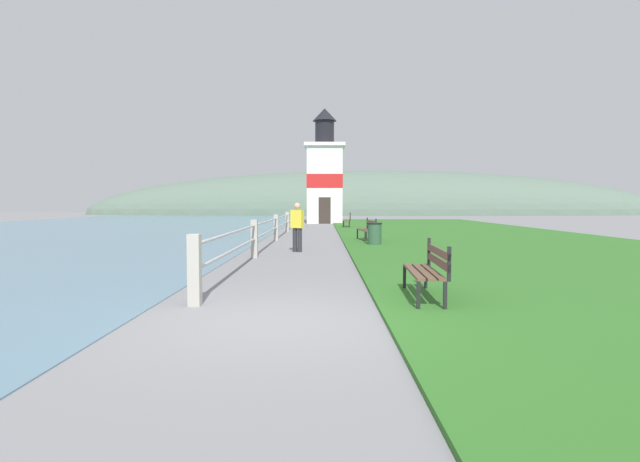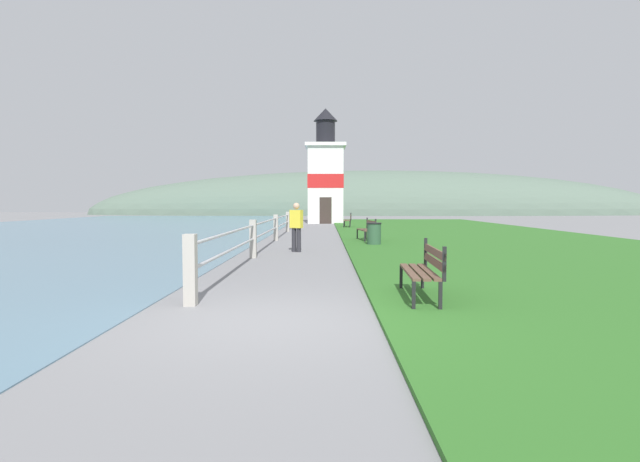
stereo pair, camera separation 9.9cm
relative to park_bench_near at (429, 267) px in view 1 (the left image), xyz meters
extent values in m
plane|color=slate|center=(-2.27, -1.37, -0.54)|extent=(160.00, 160.00, 0.00)
cube|color=#2D6623|center=(5.14, 14.63, -0.51)|extent=(12.00, 48.00, 0.06)
cube|color=slate|center=(-16.18, 14.63, -0.53)|extent=(24.00, 76.80, 0.01)
cube|color=#A8A399|center=(-3.58, -0.37, 0.00)|extent=(0.18, 0.18, 1.08)
cube|color=#A8A399|center=(-3.58, 6.18, 0.00)|extent=(0.18, 0.18, 1.08)
cube|color=#A8A399|center=(-3.58, 12.73, 0.00)|extent=(0.18, 0.18, 1.08)
cube|color=#A8A399|center=(-3.58, 19.28, 0.00)|extent=(0.18, 0.18, 1.08)
cube|color=#A8A399|center=(-3.58, 25.83, 0.00)|extent=(0.18, 0.18, 1.08)
cylinder|color=#B2B2B7|center=(-3.58, 12.73, 0.38)|extent=(0.06, 26.20, 0.06)
cylinder|color=#B2B2B7|center=(-3.58, 12.73, 0.00)|extent=(0.06, 26.20, 0.06)
cube|color=brown|center=(-0.24, 0.01, -0.07)|extent=(0.20, 1.77, 0.04)
cube|color=brown|center=(-0.09, 0.00, -0.07)|extent=(0.20, 1.77, 0.04)
cube|color=brown|center=(0.06, 0.00, -0.07)|extent=(0.20, 1.77, 0.04)
cube|color=brown|center=(0.14, -0.01, 0.25)|extent=(0.14, 1.77, 0.11)
cube|color=brown|center=(0.14, -0.01, 0.09)|extent=(0.14, 1.77, 0.11)
cube|color=black|center=(-0.32, -0.85, -0.31)|extent=(0.05, 0.05, 0.45)
cube|color=black|center=(-0.23, 0.87, -0.31)|extent=(0.05, 0.05, 0.45)
cube|color=black|center=(0.05, -0.86, -0.31)|extent=(0.05, 0.05, 0.45)
cube|color=black|center=(0.14, 0.85, -0.31)|extent=(0.05, 0.05, 0.45)
cube|color=black|center=(0.10, -0.87, 0.16)|extent=(0.05, 0.05, 0.49)
cube|color=black|center=(0.19, 0.85, 0.16)|extent=(0.05, 0.05, 0.49)
cube|color=brown|center=(-0.07, 12.25, -0.07)|extent=(0.31, 1.69, 0.04)
cube|color=brown|center=(0.07, 12.26, -0.07)|extent=(0.31, 1.69, 0.04)
cube|color=brown|center=(0.22, 12.28, -0.07)|extent=(0.31, 1.69, 0.04)
cube|color=brown|center=(0.31, 12.29, 0.25)|extent=(0.25, 1.69, 0.11)
cube|color=brown|center=(0.31, 12.29, 0.09)|extent=(0.25, 1.69, 0.11)
cube|color=black|center=(-0.02, 11.43, -0.31)|extent=(0.06, 0.06, 0.45)
cube|color=black|center=(-0.21, 13.06, -0.31)|extent=(0.06, 0.06, 0.45)
cube|color=black|center=(0.35, 11.47, -0.31)|extent=(0.06, 0.06, 0.45)
cube|color=black|center=(0.16, 13.10, -0.31)|extent=(0.06, 0.06, 0.45)
cube|color=black|center=(0.40, 11.48, 0.16)|extent=(0.06, 0.06, 0.49)
cube|color=black|center=(0.21, 13.11, 0.16)|extent=(0.06, 0.06, 0.49)
cube|color=brown|center=(-0.30, 23.65, -0.07)|extent=(0.23, 1.66, 0.04)
cube|color=brown|center=(-0.16, 23.64, -0.07)|extent=(0.23, 1.66, 0.04)
cube|color=brown|center=(-0.01, 23.63, -0.07)|extent=(0.23, 1.66, 0.04)
cube|color=brown|center=(0.08, 23.63, 0.25)|extent=(0.17, 1.65, 0.11)
cube|color=brown|center=(0.08, 23.63, 0.09)|extent=(0.17, 1.65, 0.11)
cube|color=black|center=(-0.40, 22.85, -0.31)|extent=(0.05, 0.05, 0.45)
cube|color=black|center=(-0.29, 24.45, -0.31)|extent=(0.05, 0.05, 0.45)
cube|color=black|center=(-0.03, 22.83, -0.31)|extent=(0.05, 0.05, 0.45)
cube|color=black|center=(0.08, 24.43, -0.31)|extent=(0.05, 0.05, 0.45)
cube|color=black|center=(0.02, 22.83, 0.16)|extent=(0.05, 0.05, 0.49)
cube|color=black|center=(0.13, 24.43, 0.16)|extent=(0.05, 0.05, 0.49)
cube|color=white|center=(-1.51, 31.16, 2.40)|extent=(2.69, 2.69, 5.87)
cube|color=red|center=(-1.51, 31.16, 2.69)|extent=(2.73, 2.73, 1.06)
cube|color=white|center=(-1.51, 31.16, 5.46)|extent=(3.10, 3.10, 0.25)
cylinder|color=black|center=(-1.51, 31.16, 6.47)|extent=(1.48, 1.48, 1.77)
cone|color=black|center=(-1.51, 31.16, 7.84)|extent=(1.85, 1.85, 0.98)
cube|color=#332823|center=(-1.51, 29.79, 0.46)|extent=(0.90, 0.06, 2.00)
cylinder|color=#28282D|center=(-2.54, 8.01, -0.16)|extent=(0.14, 0.14, 0.76)
cylinder|color=#28282D|center=(-2.39, 7.94, -0.16)|extent=(0.14, 0.14, 0.76)
cube|color=yellow|center=(-2.47, 7.97, 0.51)|extent=(0.43, 0.34, 0.57)
sphere|color=tan|center=(-2.47, 7.97, 0.92)|extent=(0.21, 0.21, 0.21)
cylinder|color=#2D5138|center=(0.22, 10.23, -0.14)|extent=(0.50, 0.50, 0.80)
cylinder|color=black|center=(0.22, 10.23, 0.28)|extent=(0.54, 0.54, 0.04)
ellipsoid|color=#566B5B|center=(5.73, 60.63, -0.54)|extent=(80.00, 16.00, 12.00)
camera|label=1|loc=(-1.66, -7.78, 1.00)|focal=28.00mm
camera|label=2|loc=(-1.57, -7.78, 1.00)|focal=28.00mm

